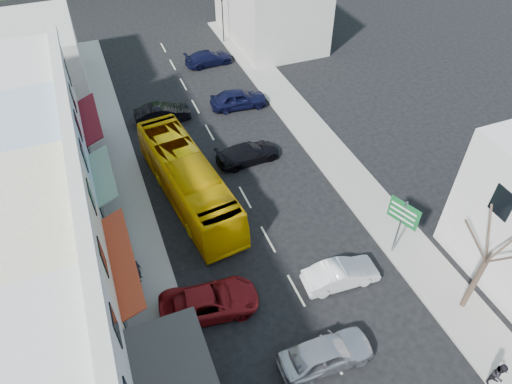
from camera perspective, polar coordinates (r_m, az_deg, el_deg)
name	(u,v)px	position (r m, az deg, el deg)	size (l,w,h in m)	color
ground	(296,290)	(25.71, 5.03, -12.15)	(120.00, 120.00, 0.00)	black
sidewalk_left	(127,206)	(30.96, -15.83, -1.66)	(3.00, 52.00, 0.15)	gray
sidewalk_right	(330,154)	(34.37, 9.25, 4.76)	(3.00, 52.00, 0.15)	gray
shopfront_row	(27,242)	(25.15, -26.72, -5.57)	(8.25, 30.00, 8.00)	beige
distant_block_left	(31,62)	(43.94, -26.32, 14.35)	(8.00, 10.00, 6.00)	#B7B2A8
distant_block_right	(270,5)	(49.79, 1.77, 22.32)	(8.00, 12.00, 7.00)	#B7B2A8
bus	(188,181)	(29.68, -8.50, 1.38)	(2.50, 11.60, 3.10)	#E8AE04
car_silver	(326,354)	(23.13, 8.72, -19.40)	(1.80, 4.40, 1.40)	silver
car_white	(341,274)	(25.80, 10.56, -10.08)	(1.80, 4.40, 1.40)	silver
car_red	(210,302)	(24.49, -5.83, -13.48)	(1.90, 4.60, 1.40)	maroon
car_black_near	(248,153)	(32.98, -1.01, 4.91)	(1.84, 4.50, 1.40)	black
car_navy_mid	(239,100)	(38.94, -2.20, 11.45)	(1.80, 4.40, 1.40)	black
car_black_far	(162,113)	(37.92, -11.64, 9.59)	(1.80, 4.40, 1.40)	black
car_navy_far	(209,58)	(45.79, -5.92, 16.37)	(1.84, 4.50, 1.40)	black
pedestrian_left	(138,270)	(26.00, -14.58, -9.39)	(0.60, 0.40, 1.70)	black
pedestrian_right	(500,374)	(24.73, 28.22, -19.41)	(0.70, 0.44, 1.70)	black
direction_sign	(399,229)	(26.89, 17.42, -4.40)	(0.87, 1.82, 4.16)	#125926
street_tree	(486,262)	(24.57, 26.79, -7.79)	(3.07, 3.07, 7.54)	#3B2B22
traffic_signal	(223,20)	(49.32, -4.18, 20.65)	(0.64, 1.03, 4.80)	black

